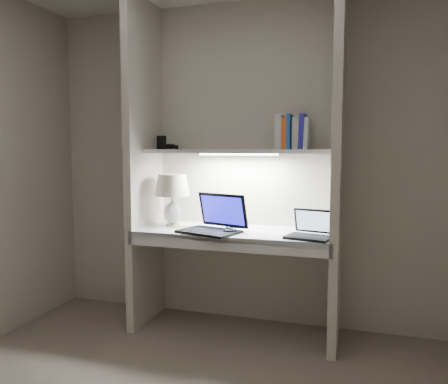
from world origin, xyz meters
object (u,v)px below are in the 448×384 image
at_px(speaker, 228,216).
at_px(laptop_netbook, 311,231).
at_px(table_lamp, 172,191).
at_px(book_row, 292,133).
at_px(laptop_main, 214,223).

bearing_deg(speaker, laptop_netbook, -34.13).
xyz_separation_m(table_lamp, laptop_netbook, (1.08, -0.15, -0.23)).
relative_size(speaker, book_row, 0.54).
xyz_separation_m(laptop_main, speaker, (0.00, 0.32, 0.01)).
bearing_deg(book_row, speaker, 171.63).
relative_size(laptop_netbook, speaker, 2.47).
distance_m(laptop_main, book_row, 0.87).
bearing_deg(book_row, laptop_netbook, -56.82).
xyz_separation_m(speaker, book_row, (0.52, -0.08, 0.65)).
bearing_deg(laptop_main, book_row, 42.82).
height_order(laptop_netbook, book_row, book_row).
height_order(laptop_main, laptop_netbook, laptop_main).
distance_m(laptop_main, laptop_netbook, 0.69).
bearing_deg(book_row, laptop_main, -154.75).
distance_m(laptop_netbook, book_row, 0.74).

